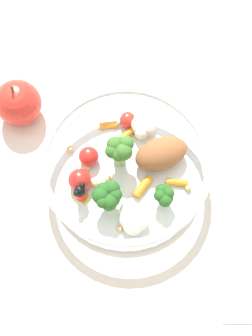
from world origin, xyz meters
The scene contains 3 objects.
ground_plane centered at (0.00, 0.00, 0.00)m, with size 2.40×2.40×0.00m, color silver.
food_container centered at (0.02, -0.02, 0.03)m, with size 0.23×0.23×0.07m.
loose_apple centered at (-0.10, 0.14, 0.03)m, with size 0.07×0.07×0.08m.
Camera 1 is at (-0.06, -0.23, 0.61)m, focal length 47.63 mm.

